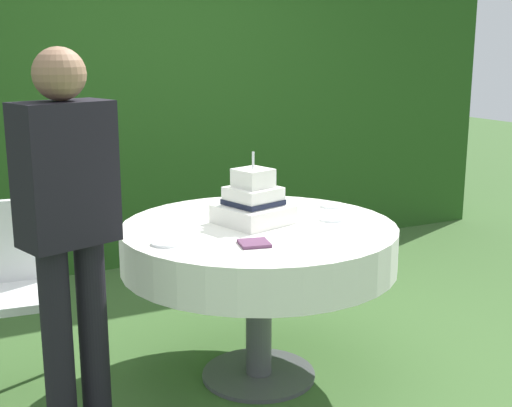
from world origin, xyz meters
TOP-DOWN VIEW (x-y plane):
  - ground_plane at (0.00, 0.00)m, footprint 20.00×20.00m
  - foliage_hedge at (0.00, 2.20)m, footprint 6.26×0.46m
  - cake_table at (0.00, 0.00)m, footprint 1.30×1.30m
  - wedding_cake at (-0.01, 0.05)m, footprint 0.37×0.37m
  - serving_plate_near at (-0.49, -0.11)m, footprint 0.14×0.14m
  - serving_plate_far at (0.36, -0.08)m, footprint 0.12×0.12m
  - serving_plate_left at (0.50, 0.17)m, footprint 0.11×0.11m
  - napkin_stack at (-0.17, -0.29)m, footprint 0.15×0.15m
  - garden_chair at (-1.05, 0.45)m, footprint 0.44×0.44m
  - standing_person at (-0.91, -0.17)m, footprint 0.40×0.30m

SIDE VIEW (x-z plane):
  - ground_plane at x=0.00m, z-range 0.00..0.00m
  - garden_chair at x=-1.05m, z-range 0.10..0.99m
  - cake_table at x=0.00m, z-range 0.28..1.05m
  - serving_plate_near at x=-0.49m, z-range 0.78..0.79m
  - serving_plate_far at x=0.36m, z-range 0.78..0.79m
  - serving_plate_left at x=0.50m, z-range 0.78..0.79m
  - napkin_stack at x=-0.17m, z-range 0.78..0.79m
  - wedding_cake at x=-0.01m, z-range 0.70..1.04m
  - standing_person at x=-0.91m, z-range 0.13..1.73m
  - foliage_hedge at x=0.00m, z-range 0.00..2.94m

